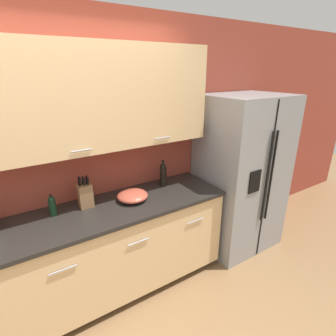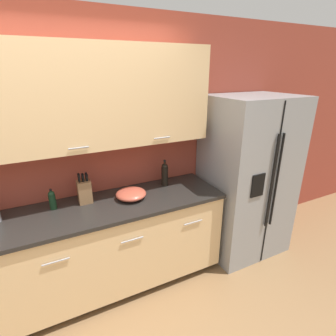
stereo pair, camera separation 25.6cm
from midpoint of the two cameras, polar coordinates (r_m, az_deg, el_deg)
name	(u,v)px [view 2 (the right image)]	position (r m, az deg, el deg)	size (l,w,h in m)	color
wall_back	(57,142)	(2.45, -20.28, 5.34)	(10.00, 0.39, 2.60)	#993D2D
counter_unit	(91,251)	(2.67, -13.60, -17.32)	(2.58, 0.64, 0.93)	black
refrigerator	(247,177)	(3.19, 19.03, -2.00)	(0.93, 0.76, 1.84)	gray
knife_block	(85,191)	(2.48, -14.94, -4.92)	(0.12, 0.11, 0.29)	olive
wine_bottle	(165,174)	(2.75, 1.94, -1.30)	(0.07, 0.07, 0.28)	black
oil_bottle	(52,200)	(2.46, -21.21, -6.50)	(0.06, 0.06, 0.19)	black
mixing_bowl	(131,194)	(2.51, -5.16, -5.72)	(0.29, 0.29, 0.09)	#B24C38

